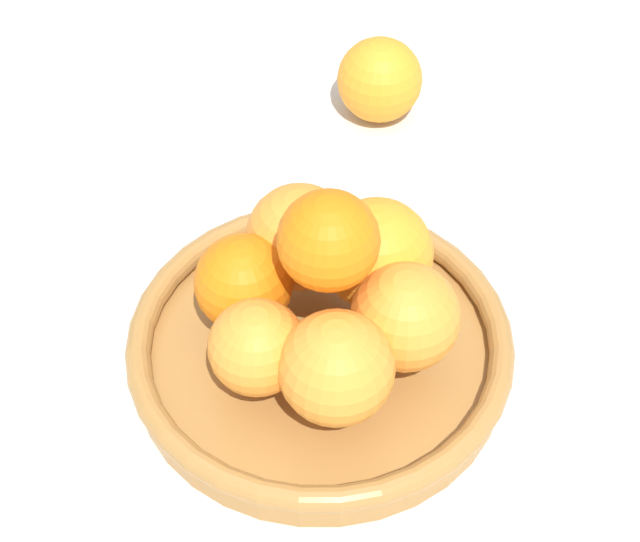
{
  "coord_description": "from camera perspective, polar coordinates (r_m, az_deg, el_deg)",
  "views": [
    {
      "loc": [
        0.44,
        0.14,
        0.6
      ],
      "look_at": [
        0.0,
        0.0,
        0.1
      ],
      "focal_mm": 60.0,
      "sensor_mm": 36.0,
      "label": 1
    }
  ],
  "objects": [
    {
      "name": "orange_pile",
      "position": [
        0.7,
        0.42,
        -0.98
      ],
      "size": [
        0.18,
        0.18,
        0.12
      ],
      "color": "orange",
      "rests_on": "fruit_bowl"
    },
    {
      "name": "stray_orange",
      "position": [
        0.94,
        3.2,
        10.15
      ],
      "size": [
        0.07,
        0.07,
        0.07
      ],
      "primitive_type": "sphere",
      "color": "orange",
      "rests_on": "ground_plane"
    },
    {
      "name": "ground_plane",
      "position": [
        0.76,
        0.0,
        -4.98
      ],
      "size": [
        4.0,
        4.0,
        0.0
      ],
      "primitive_type": "plane",
      "color": "beige"
    },
    {
      "name": "fruit_bowl",
      "position": [
        0.75,
        0.0,
        -4.14
      ],
      "size": [
        0.27,
        0.27,
        0.04
      ],
      "color": "#A57238",
      "rests_on": "ground_plane"
    }
  ]
}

